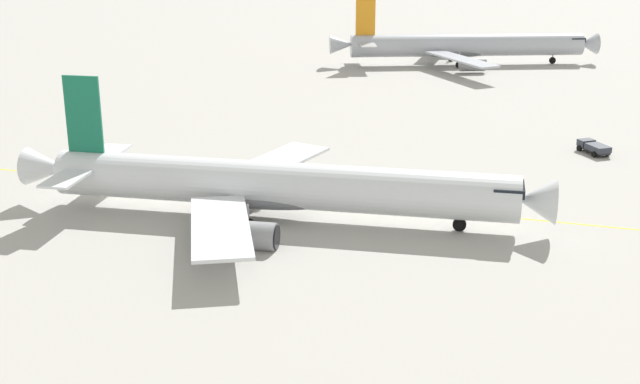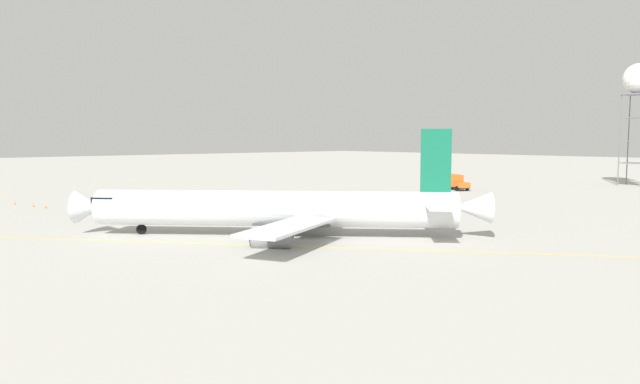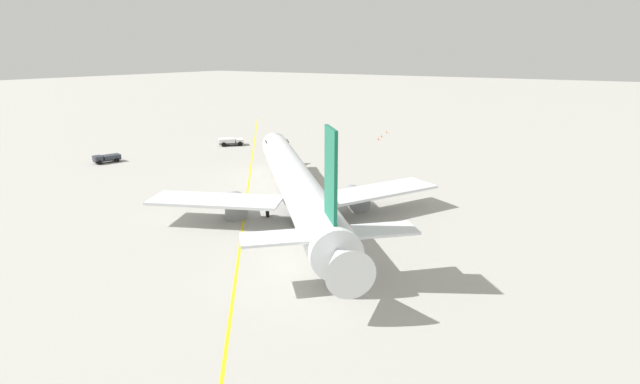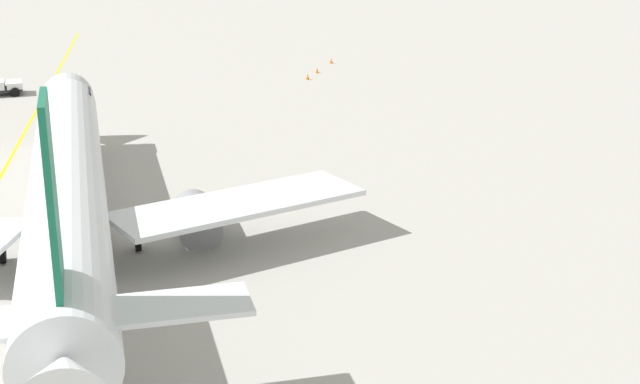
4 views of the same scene
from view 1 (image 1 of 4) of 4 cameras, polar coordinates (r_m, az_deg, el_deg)
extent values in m
plane|color=#ADAAA3|center=(72.67, -4.87, -1.41)|extent=(600.00, 600.00, 0.00)
cylinder|color=silver|center=(70.13, -2.67, 0.48)|extent=(31.02, 29.79, 3.87)
cone|color=silver|center=(68.48, 14.48, -0.57)|extent=(4.70, 4.73, 3.67)
cone|color=silver|center=(77.58, -17.99, 1.60)|extent=(5.16, 5.14, 3.29)
cube|color=black|center=(68.09, 12.70, 0.23)|extent=(4.00, 4.03, 0.70)
ellipsoid|color=slate|center=(70.94, -4.20, -0.24)|extent=(12.61, 12.24, 2.13)
cube|color=#146B4C|center=(74.56, -15.77, 5.09)|extent=(2.48, 2.38, 6.64)
cube|color=silver|center=(78.84, -14.32, 2.57)|extent=(5.86, 5.97, 0.20)
cube|color=silver|center=(72.59, -16.72, 0.97)|extent=(5.86, 5.97, 0.20)
cube|color=silver|center=(78.82, -3.07, 2.03)|extent=(9.36, 13.78, 0.28)
cube|color=silver|center=(63.32, -6.78, -2.33)|extent=(13.69, 9.86, 0.28)
cylinder|color=gray|center=(76.99, -2.08, 0.56)|extent=(4.36, 4.30, 2.27)
cylinder|color=black|center=(76.59, -0.63, 0.47)|extent=(1.44, 1.50, 1.93)
cylinder|color=gray|center=(65.08, -4.66, -2.97)|extent=(4.36, 4.30, 2.27)
cylinder|color=black|center=(64.60, -2.97, -3.10)|extent=(1.44, 1.50, 1.93)
cylinder|color=#9EA0A5|center=(68.84, 9.48, -1.50)|extent=(0.20, 0.20, 1.78)
cylinder|color=black|center=(69.15, 9.44, -2.19)|extent=(1.00, 0.98, 1.10)
cylinder|color=#9EA0A5|center=(74.15, -3.52, 0.22)|extent=(0.20, 0.20, 1.78)
cylinder|color=black|center=(74.44, -3.51, -0.43)|extent=(1.00, 0.98, 1.10)
cylinder|color=#9EA0A5|center=(68.09, -4.91, -1.54)|extent=(0.20, 0.20, 1.78)
cylinder|color=black|center=(68.40, -4.89, -2.23)|extent=(1.00, 0.98, 1.10)
cylinder|color=#B2B7C1|center=(143.83, 9.95, 9.80)|extent=(23.50, 34.94, 3.65)
cone|color=#B2B7C1|center=(149.98, 17.73, 9.56)|extent=(4.53, 4.37, 3.47)
cone|color=#B2B7C1|center=(140.39, 1.50, 9.98)|extent=(4.74, 5.03, 3.10)
cube|color=black|center=(149.08, 16.96, 9.90)|extent=(3.90, 3.67, 0.70)
ellipsoid|color=slate|center=(143.55, 9.16, 9.41)|extent=(10.14, 13.61, 2.01)
cube|color=orange|center=(140.15, 3.11, 11.86)|extent=(1.89, 2.85, 6.25)
cube|color=#B2B7C1|center=(143.99, 2.92, 10.35)|extent=(5.78, 4.94, 0.20)
cube|color=#B2B7C1|center=(137.46, 3.24, 9.94)|extent=(5.78, 4.94, 0.20)
cube|color=#B2B7C1|center=(152.65, 7.92, 10.16)|extent=(12.34, 14.59, 0.28)
cube|color=#B2B7C1|center=(133.84, 9.56, 8.89)|extent=(16.20, 6.34, 0.28)
cylinder|color=gray|center=(151.05, 8.97, 9.52)|extent=(3.90, 4.52, 2.11)
cylinder|color=black|center=(151.51, 9.74, 9.51)|extent=(1.60, 1.07, 1.79)
cylinder|color=gray|center=(136.90, 10.29, 8.51)|extent=(3.90, 4.52, 2.11)
cylinder|color=black|center=(137.40, 11.13, 8.49)|extent=(1.60, 1.07, 1.79)
cylinder|color=#9EA0A5|center=(148.22, 15.53, 9.00)|extent=(0.20, 0.20, 2.08)
cylinder|color=black|center=(148.39, 15.50, 8.61)|extent=(0.83, 1.09, 1.10)
cylinder|color=#9EA0A5|center=(146.76, 8.87, 9.36)|extent=(0.20, 0.20, 2.08)
cylinder|color=black|center=(146.93, 8.85, 8.96)|extent=(0.83, 1.09, 1.10)
cylinder|color=#9EA0A5|center=(140.55, 9.43, 8.93)|extent=(0.20, 0.20, 2.08)
cylinder|color=black|center=(140.73, 9.41, 8.51)|extent=(0.83, 1.09, 1.10)
cube|color=#232326|center=(94.41, 18.08, 2.74)|extent=(4.10, 2.39, 0.20)
cube|color=#2D333D|center=(95.33, 17.62, 3.22)|extent=(1.56, 1.90, 0.70)
cube|color=black|center=(95.67, 17.45, 3.35)|extent=(0.45, 1.35, 0.39)
cube|color=#2D333D|center=(93.80, 18.35, 2.86)|extent=(2.86, 2.26, 0.60)
cylinder|color=black|center=(94.98, 17.19, 2.86)|extent=(0.69, 0.44, 0.64)
cylinder|color=black|center=(95.96, 17.98, 2.94)|extent=(0.69, 0.44, 0.64)
cylinder|color=black|center=(93.01, 18.12, 2.44)|extent=(0.69, 0.44, 0.64)
cylinder|color=black|center=(94.01, 18.92, 2.52)|extent=(0.69, 0.44, 0.64)
cube|color=yellow|center=(76.27, -1.67, -0.36)|extent=(116.35, 92.72, 0.01)
camera|label=2|loc=(129.66, -0.47, 12.39)|focal=32.47mm
camera|label=3|loc=(96.53, -31.34, 11.05)|focal=26.18mm
camera|label=4|loc=(90.05, -34.85, 11.12)|focal=52.58mm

